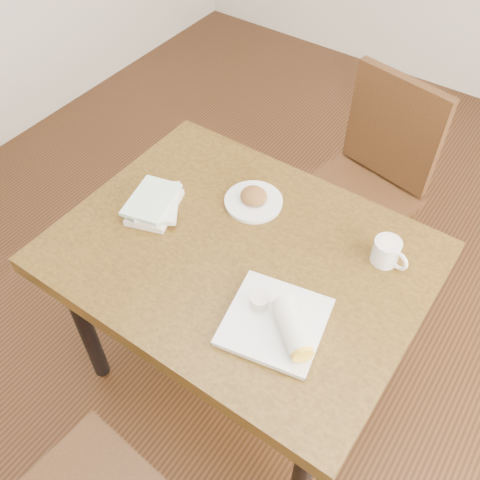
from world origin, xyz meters
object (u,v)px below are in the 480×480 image
Objects in this scene: table at (240,268)px; coffee_mug at (387,252)px; plate_burrito at (280,323)px; book_stack at (155,204)px; chair_far at (369,177)px; plate_scone at (254,200)px.

coffee_mug is (0.38, 0.22, 0.13)m from table.
book_stack is (-0.58, 0.16, -0.00)m from plate_burrito.
chair_far reaches higher than plate_scone.
plate_scone is 0.32m from book_stack.
plate_scone is 0.82× the size of book_stack.
plate_burrito is at bearing -108.96° from coffee_mug.
plate_scone reaches higher than book_stack.
chair_far is 7.92× the size of coffee_mug.
plate_scone is at bearing 39.57° from book_stack.
chair_far is 0.97m from plate_burrito.
table is 1.17× the size of chair_far.
chair_far is 0.66m from coffee_mug.
plate_scone reaches higher than table.
plate_burrito reaches higher than book_stack.
book_stack is at bearing -162.10° from coffee_mug.
chair_far is 4.03× the size of book_stack.
table is at bearing -67.35° from plate_scone.
book_stack is at bearing 165.04° from plate_burrito.
book_stack is at bearing -177.90° from table.
table is 9.28× the size of coffee_mug.
plate_scone is at bearing 112.65° from table.
book_stack is (-0.25, -0.21, 0.01)m from plate_scone.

